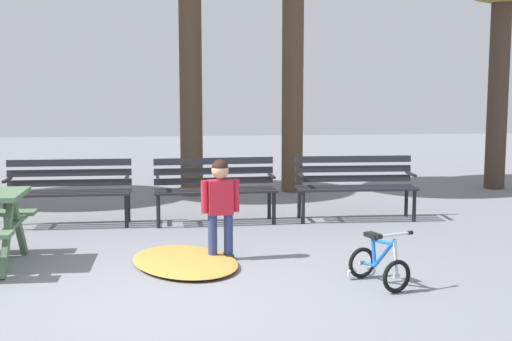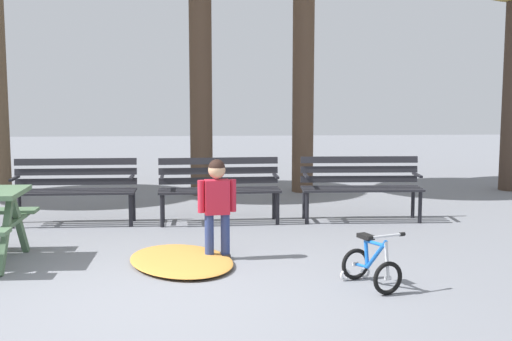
# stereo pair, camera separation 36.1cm
# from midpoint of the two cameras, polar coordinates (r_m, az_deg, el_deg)

# --- Properties ---
(ground) EXTENTS (36.00, 36.00, 0.00)m
(ground) POSITION_cam_midpoint_polar(r_m,az_deg,el_deg) (6.05, -6.63, -10.65)
(ground) COLOR slate
(park_bench_far_left) EXTENTS (1.60, 0.47, 0.85)m
(park_bench_far_left) POSITION_cam_midpoint_polar(r_m,az_deg,el_deg) (9.33, -13.67, -1.20)
(park_bench_far_left) COLOR #232328
(park_bench_far_left) RESTS_ON ground
(park_bench_left) EXTENTS (1.62, 0.53, 0.85)m
(park_bench_left) POSITION_cam_midpoint_polar(r_m,az_deg,el_deg) (9.17, -1.94, -1.14)
(park_bench_left) COLOR #232328
(park_bench_left) RESTS_ON ground
(park_bench_right) EXTENTS (1.61, 0.49, 0.85)m
(park_bench_right) POSITION_cam_midpoint_polar(r_m,az_deg,el_deg) (9.44, 9.71, -0.99)
(park_bench_right) COLOR #232328
(park_bench_right) RESTS_ON ground
(child_standing) EXTENTS (0.40, 0.19, 1.06)m
(child_standing) POSITION_cam_midpoint_polar(r_m,az_deg,el_deg) (7.22, -1.80, -2.53)
(child_standing) COLOR navy
(child_standing) RESTS_ON ground
(kids_bicycle) EXTENTS (0.52, 0.63, 0.54)m
(kids_bicycle) POSITION_cam_midpoint_polar(r_m,az_deg,el_deg) (6.47, 11.05, -7.69)
(kids_bicycle) COLOR black
(kids_bicycle) RESTS_ON ground
(leaf_pile) EXTENTS (1.44, 1.71, 0.07)m
(leaf_pile) POSITION_cam_midpoint_polar(r_m,az_deg,el_deg) (7.20, -4.76, -7.40)
(leaf_pile) COLOR #C68438
(leaf_pile) RESTS_ON ground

